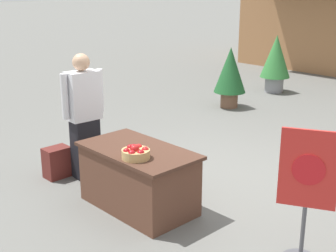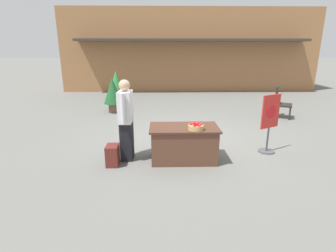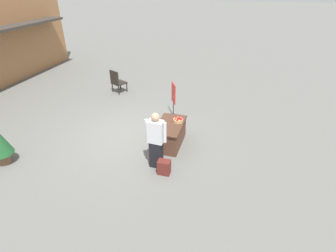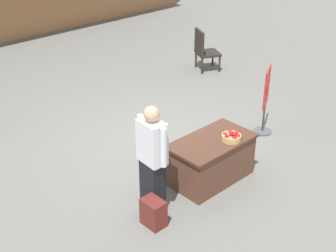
% 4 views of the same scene
% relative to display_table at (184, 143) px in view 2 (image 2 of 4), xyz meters
% --- Properties ---
extents(ground_plane, '(120.00, 120.00, 0.00)m').
position_rel_display_table_xyz_m(ground_plane, '(0.16, 1.36, -0.37)').
color(ground_plane, slate).
extents(storefront_building, '(13.71, 4.66, 4.31)m').
position_rel_display_table_xyz_m(storefront_building, '(1.11, 10.96, 1.79)').
color(storefront_building, '#9E6B42').
rests_on(storefront_building, ground_plane).
extents(display_table, '(1.42, 0.79, 0.73)m').
position_rel_display_table_xyz_m(display_table, '(0.00, 0.00, 0.00)').
color(display_table, brown).
rests_on(display_table, ground_plane).
extents(apple_basket, '(0.31, 0.31, 0.16)m').
position_rel_display_table_xyz_m(apple_basket, '(0.22, -0.21, 0.43)').
color(apple_basket, tan).
rests_on(apple_basket, display_table).
extents(person_visitor, '(0.29, 0.61, 1.69)m').
position_rel_display_table_xyz_m(person_visitor, '(-1.19, 0.07, 0.49)').
color(person_visitor, black).
rests_on(person_visitor, ground_plane).
extents(backpack, '(0.24, 0.34, 0.42)m').
position_rel_display_table_xyz_m(backpack, '(-1.45, -0.23, -0.16)').
color(backpack, maroon).
rests_on(backpack, ground_plane).
extents(poster_board, '(0.48, 0.36, 1.32)m').
position_rel_display_table_xyz_m(poster_board, '(1.93, 0.39, 0.33)').
color(poster_board, '#4C4C51').
rests_on(poster_board, ground_plane).
extents(patio_chair, '(0.74, 0.74, 1.06)m').
position_rel_display_table_xyz_m(patio_chair, '(3.54, 3.47, 0.20)').
color(patio_chair, '#28231E').
rests_on(patio_chair, ground_plane).
extents(potted_plant_far_left, '(0.67, 0.67, 1.27)m').
position_rel_display_table_xyz_m(potted_plant_far_left, '(-2.23, 4.37, 0.37)').
color(potted_plant_far_left, brown).
rests_on(potted_plant_far_left, ground_plane).
extents(potted_plant_near_right, '(0.71, 0.71, 1.37)m').
position_rel_display_table_xyz_m(potted_plant_near_right, '(-2.41, 6.29, 0.41)').
color(potted_plant_near_right, gray).
rests_on(potted_plant_near_right, ground_plane).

